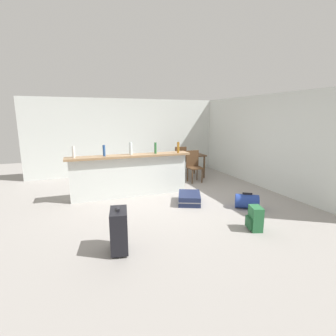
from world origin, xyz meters
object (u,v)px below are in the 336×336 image
object	(u,v)px
duffel_bag_blue	(247,201)
suitcase_flat_navy	(189,198)
dining_chair_near_partition	(194,165)
backpack_green	(255,219)
bottle_clear	(131,148)
bottle_blue	(104,151)
bottle_amber	(178,147)
bottle_white	(73,152)
dining_chair_far_side	(180,159)
dining_table	(186,157)
bottle_green	(155,148)
suitcase_upright_black	(119,230)

from	to	relation	value
duffel_bag_blue	suitcase_flat_navy	bearing A→B (deg)	144.10
dining_chair_near_partition	suitcase_flat_navy	world-z (taller)	dining_chair_near_partition
backpack_green	bottle_clear	bearing A→B (deg)	120.97
bottle_blue	suitcase_flat_navy	xyz separation A→B (m)	(1.73, -0.95, -1.05)
duffel_bag_blue	bottle_amber	bearing A→B (deg)	120.62
bottle_white	duffel_bag_blue	bearing A→B (deg)	-26.42
bottle_amber	dining_chair_near_partition	bearing A→B (deg)	44.70
dining_chair_far_side	bottle_clear	bearing A→B (deg)	-137.73
bottle_white	suitcase_flat_navy	bearing A→B (deg)	-21.85
dining_table	dining_chair_near_partition	world-z (taller)	dining_chair_near_partition
bottle_green	dining_chair_near_partition	distance (m)	1.77
bottle_blue	bottle_amber	distance (m)	1.81
dining_chair_near_partition	suitcase_flat_navy	distance (m)	2.00
bottle_white	backpack_green	distance (m)	3.99
bottle_white	bottle_green	distance (m)	1.89
dining_table	suitcase_upright_black	size ratio (longest dim) A/B	1.64
bottle_clear	dining_table	bearing A→B (deg)	33.15
backpack_green	suitcase_upright_black	xyz separation A→B (m)	(-2.31, 0.11, 0.13)
dining_chair_near_partition	suitcase_flat_navy	bearing A→B (deg)	-118.89
bottle_blue	backpack_green	distance (m)	3.54
bottle_green	bottle_amber	world-z (taller)	same
bottle_amber	duffel_bag_blue	distance (m)	2.10
backpack_green	suitcase_flat_navy	bearing A→B (deg)	105.66
bottle_green	dining_chair_far_side	size ratio (longest dim) A/B	0.29
bottle_clear	suitcase_upright_black	bearing A→B (deg)	-106.45
bottle_clear	bottle_green	size ratio (longest dim) A/B	1.10
dining_chair_near_partition	backpack_green	world-z (taller)	dining_chair_near_partition
dining_chair_near_partition	bottle_blue	bearing A→B (deg)	-164.01
dining_chair_far_side	suitcase_flat_navy	world-z (taller)	dining_chair_far_side
bottle_white	bottle_clear	bearing A→B (deg)	0.17
bottle_amber	backpack_green	distance (m)	2.71
bottle_white	bottle_clear	world-z (taller)	bottle_clear
dining_chair_near_partition	backpack_green	bearing A→B (deg)	-98.13
dining_table	suitcase_flat_navy	xyz separation A→B (m)	(-0.94, -2.30, -0.54)
bottle_amber	dining_chair_near_partition	distance (m)	1.39
backpack_green	bottle_amber	bearing A→B (deg)	98.85
dining_table	duffel_bag_blue	bearing A→B (deg)	-88.73
dining_chair_far_side	suitcase_upright_black	world-z (taller)	dining_chair_far_side
duffel_bag_blue	suitcase_upright_black	size ratio (longest dim) A/B	0.84
bottle_blue	bottle_clear	world-z (taller)	bottle_clear
dining_chair_near_partition	suitcase_flat_navy	xyz separation A→B (m)	(-0.95, -1.71, -0.41)
dining_table	duffel_bag_blue	world-z (taller)	dining_table
bottle_blue	dining_chair_near_partition	bearing A→B (deg)	15.99
bottle_blue	bottle_amber	xyz separation A→B (m)	(1.81, -0.10, 0.01)
dining_chair_far_side	bottle_green	bearing A→B (deg)	-127.50
bottle_amber	duffel_bag_blue	world-z (taller)	bottle_amber
bottle_white	bottle_amber	world-z (taller)	bottle_amber
backpack_green	dining_table	bearing A→B (deg)	83.11
dining_chair_near_partition	dining_chair_far_side	xyz separation A→B (m)	(0.03, 1.14, 0.00)
bottle_blue	suitcase_upright_black	bearing A→B (deg)	-92.63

